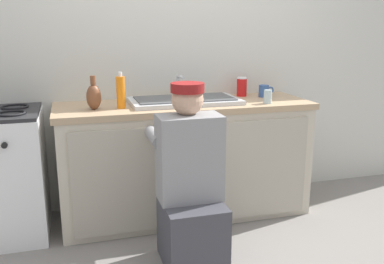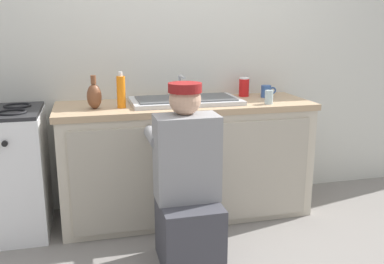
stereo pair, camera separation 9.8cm
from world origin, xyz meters
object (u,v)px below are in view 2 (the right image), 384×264
object	(u,v)px
soap_bottle_orange	(121,92)
sink_double_basin	(185,100)
coffee_mug	(266,91)
stove_range	(0,172)
vase_decorative	(94,96)
water_glass	(269,97)
plumber_person	(188,190)
soda_cup_red	(244,87)

from	to	relation	value
soap_bottle_orange	sink_double_basin	bearing A→B (deg)	10.36
soap_bottle_orange	coffee_mug	bearing A→B (deg)	8.42
stove_range	soap_bottle_orange	distance (m)	1.01
sink_double_basin	vase_decorative	distance (m)	0.67
vase_decorative	soap_bottle_orange	size ratio (longest dim) A/B	0.92
coffee_mug	water_glass	bearing A→B (deg)	-110.37
water_glass	coffee_mug	size ratio (longest dim) A/B	0.79
stove_range	soap_bottle_orange	size ratio (longest dim) A/B	3.57
sink_double_basin	plumber_person	xyz separation A→B (m)	(-0.15, -0.68, -0.43)
soda_cup_red	water_glass	size ratio (longest dim) A/B	1.52
vase_decorative	coffee_mug	xyz separation A→B (m)	(1.34, 0.16, -0.04)
vase_decorative	plumber_person	bearing A→B (deg)	-49.96
soda_cup_red	vase_decorative	xyz separation A→B (m)	(-1.18, -0.25, 0.01)
soda_cup_red	coffee_mug	world-z (taller)	soda_cup_red
sink_double_basin	soda_cup_red	distance (m)	0.56
sink_double_basin	coffee_mug	distance (m)	0.69
stove_range	coffee_mug	size ratio (longest dim) A/B	7.08
plumber_person	coffee_mug	distance (m)	1.22
plumber_person	soap_bottle_orange	xyz separation A→B (m)	(-0.33, 0.60, 0.53)
soda_cup_red	vase_decorative	distance (m)	1.21
plumber_person	coffee_mug	size ratio (longest dim) A/B	8.76
soda_cup_red	soap_bottle_orange	world-z (taller)	soap_bottle_orange
soda_cup_red	water_glass	world-z (taller)	soda_cup_red
plumber_person	sink_double_basin	bearing A→B (deg)	77.72
soda_cup_red	water_glass	bearing A→B (deg)	-81.92
coffee_mug	stove_range	bearing A→B (deg)	-177.52
sink_double_basin	soda_cup_red	bearing A→B (deg)	18.35
sink_double_basin	stove_range	world-z (taller)	sink_double_basin
water_glass	soda_cup_red	bearing A→B (deg)	98.08
stove_range	water_glass	bearing A→B (deg)	-5.78
sink_double_basin	soda_cup_red	xyz separation A→B (m)	(0.53, 0.17, 0.06)
soda_cup_red	coffee_mug	distance (m)	0.18
sink_double_basin	water_glass	xyz separation A→B (m)	(0.58, -0.19, 0.03)
stove_range	plumber_person	world-z (taller)	plumber_person
soap_bottle_orange	plumber_person	bearing A→B (deg)	-61.32
plumber_person	soap_bottle_orange	bearing A→B (deg)	118.68
soda_cup_red	soap_bottle_orange	bearing A→B (deg)	-165.37
plumber_person	water_glass	xyz separation A→B (m)	(0.73, 0.49, 0.46)
stove_range	vase_decorative	distance (m)	0.85
stove_range	plumber_person	xyz separation A→B (m)	(1.17, -0.68, 0.02)
stove_range	water_glass	xyz separation A→B (m)	(1.90, -0.19, 0.48)
sink_double_basin	coffee_mug	size ratio (longest dim) A/B	6.35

